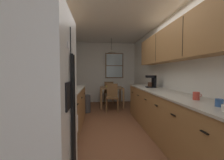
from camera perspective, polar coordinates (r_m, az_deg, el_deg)
ground_plane at (r=3.84m, az=-0.60°, el=-16.43°), size 12.00×12.00×0.00m
wall_left at (r=3.75m, az=-21.64°, el=2.75°), size 0.10×9.00×2.55m
wall_right at (r=3.98m, az=19.15°, el=2.79°), size 0.10×9.00×2.55m
wall_back at (r=6.27m, az=-2.84°, el=2.95°), size 4.40×0.10×2.55m
ceiling_slab at (r=3.86m, az=-0.62°, el=22.90°), size 4.40×9.00×0.08m
refrigerator at (r=1.48m, az=-30.31°, el=-11.78°), size 0.76×0.72×1.82m
stove_range at (r=2.24m, az=-23.90°, el=-18.33°), size 0.66×0.60×1.10m
microwave_over_range at (r=2.16m, az=-27.49°, el=12.24°), size 0.39×0.62×0.34m
counter_left at (r=3.50m, az=-17.00°, el=-10.80°), size 0.64×2.10×0.90m
upper_cabinets_left at (r=3.43m, az=-19.87°, el=11.95°), size 0.33×2.18×0.68m
counter_right at (r=3.10m, az=20.34°, el=-12.64°), size 0.64×3.44×0.90m
upper_cabinets_right at (r=3.06m, az=23.65°, el=13.16°), size 0.33×3.12×0.66m
dining_table at (r=5.41m, az=-0.24°, el=-4.16°), size 0.84×0.80×0.72m
dining_chair_near at (r=4.82m, az=0.11°, el=-6.29°), size 0.44×0.44×0.90m
dining_chair_far at (r=6.02m, az=-1.26°, el=-4.44°), size 0.42×0.42×0.90m
pendant_light at (r=5.43m, az=-0.24°, el=11.41°), size 0.27×0.27×0.53m
back_window at (r=6.24m, az=0.94°, el=5.71°), size 0.78×0.05×1.07m
trash_bin at (r=4.74m, az=-10.33°, el=-9.24°), size 0.29×0.29×0.56m
storage_canister at (r=2.64m, az=-20.51°, el=-3.60°), size 0.12×0.12×0.16m
dish_towel at (r=2.29m, az=-13.82°, el=-16.91°), size 0.02×0.16×0.24m
coffee_maker at (r=3.75m, az=15.60°, el=-0.43°), size 0.22×0.18×0.31m
mug_by_coffeemaker at (r=2.30m, az=30.49°, el=-5.45°), size 0.12×0.09×0.11m
mug_spare at (r=1.98m, az=36.85°, el=-7.24°), size 0.12×0.08×0.09m
table_serving_bowl at (r=5.42m, az=-1.45°, el=-2.56°), size 0.19×0.19×0.06m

